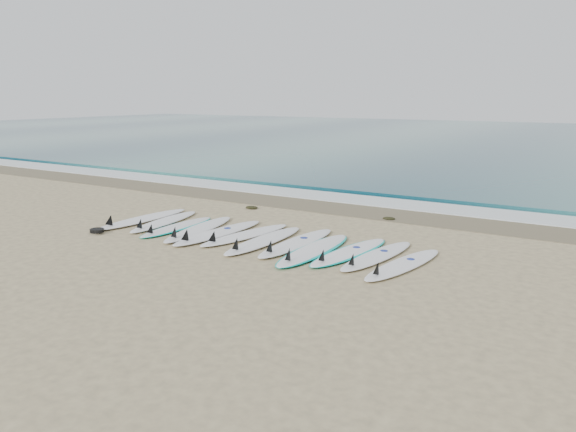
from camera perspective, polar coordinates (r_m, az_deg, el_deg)
The scene contains 20 objects.
ground at distance 12.44m, azimuth -3.23°, elevation -2.41°, with size 120.00×120.00×0.00m, color tan.
ocean at distance 43.03m, azimuth 22.52°, elevation 7.15°, with size 120.00×55.00×0.03m, color #245F64.
wet_sand_band at distance 15.88m, azimuth 5.25°, elevation 0.80°, with size 120.00×1.80×0.01m, color brown.
foam_band at distance 17.12m, azimuth 7.34°, elevation 1.63°, with size 120.00×1.40×0.04m, color silver.
wave_crest at distance 18.48m, azimuth 9.27°, elevation 2.45°, with size 120.00×1.00×0.10m, color #245F64.
surfboard_0 at distance 14.65m, azimuth -14.67°, elevation -0.29°, with size 0.67×2.92×0.37m.
surfboard_1 at distance 14.25m, azimuth -12.57°, elevation -0.55°, with size 0.93×2.70×0.34m.
surfboard_2 at distance 13.66m, azimuth -11.28°, elevation -1.10°, with size 0.67×2.48×0.31m.
surfboard_3 at distance 13.29m, azimuth -9.16°, elevation -1.32°, with size 1.05×2.91×0.36m.
surfboard_4 at distance 12.87m, azimuth -7.24°, elevation -1.69°, with size 0.75×2.93×0.37m.
surfboard_5 at distance 12.62m, azimuth -4.52°, elevation -1.93°, with size 0.99×2.75×0.34m.
surfboard_6 at distance 12.10m, azimuth -2.62°, elevation -2.51°, with size 0.61×2.82×0.36m.
surfboard_7 at distance 11.91m, azimuth 0.74°, elevation -2.74°, with size 0.62×2.84×0.36m.
surfboard_8 at distance 11.41m, azimuth 2.56°, elevation -3.47°, with size 0.76×2.88×0.36m.
surfboard_9 at distance 11.33m, azimuth 6.18°, elevation -3.67°, with size 0.94×2.71×0.34m.
surfboard_10 at distance 11.11m, azimuth 8.91°, elevation -4.02°, with size 0.83×2.66×0.34m.
surfboard_11 at distance 10.64m, azimuth 11.50°, elevation -4.86°, with size 0.94×2.67×0.33m.
seaweed_near at distance 15.80m, azimuth -3.71°, elevation 0.88°, with size 0.37×0.29×0.07m, color black.
seaweed_far at distance 14.62m, azimuth 10.22°, elevation -0.24°, with size 0.32×0.25×0.06m, color black.
leash_coil at distance 13.76m, azimuth -18.80°, elevation -1.41°, with size 0.46×0.36×0.11m.
Camera 1 is at (6.90, -9.86, 3.14)m, focal length 35.00 mm.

